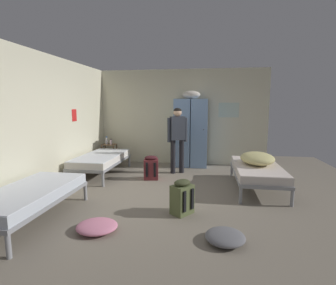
{
  "coord_description": "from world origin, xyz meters",
  "views": [
    {
      "loc": [
        0.8,
        -4.85,
        1.69
      ],
      "look_at": [
        0.0,
        0.26,
        0.95
      ],
      "focal_mm": 28.11,
      "sensor_mm": 36.0,
      "label": 1
    }
  ],
  "objects_px": {
    "bedding_heap": "(257,158)",
    "lotion_bottle": "(111,142)",
    "locker_bank": "(191,131)",
    "backpack_maroon": "(151,168)",
    "backpack_olive": "(182,197)",
    "bed_left_rear": "(101,159)",
    "bed_left_front": "(29,196)",
    "person_traveler": "(177,134)",
    "clothes_pile_grey": "(225,237)",
    "clothes_pile_pink": "(97,226)",
    "shelf_unit": "(109,152)",
    "bed_right": "(257,170)",
    "water_bottle": "(107,141)"
  },
  "relations": [
    {
      "from": "lotion_bottle",
      "to": "person_traveler",
      "type": "bearing_deg",
      "value": -19.28
    },
    {
      "from": "bed_left_front",
      "to": "lotion_bottle",
      "type": "height_order",
      "value": "lotion_bottle"
    },
    {
      "from": "clothes_pile_grey",
      "to": "bed_left_rear",
      "type": "bearing_deg",
      "value": 134.97
    },
    {
      "from": "clothes_pile_grey",
      "to": "bed_left_front",
      "type": "bearing_deg",
      "value": 176.2
    },
    {
      "from": "bed_right",
      "to": "backpack_olive",
      "type": "distance_m",
      "value": 2.03
    },
    {
      "from": "bed_right",
      "to": "person_traveler",
      "type": "bearing_deg",
      "value": 150.88
    },
    {
      "from": "bed_left_rear",
      "to": "backpack_olive",
      "type": "distance_m",
      "value": 2.98
    },
    {
      "from": "person_traveler",
      "to": "clothes_pile_pink",
      "type": "bearing_deg",
      "value": -102.32
    },
    {
      "from": "bed_left_rear",
      "to": "bedding_heap",
      "type": "bearing_deg",
      "value": -7.27
    },
    {
      "from": "bed_left_front",
      "to": "clothes_pile_grey",
      "type": "bearing_deg",
      "value": -3.8
    },
    {
      "from": "bed_right",
      "to": "clothes_pile_grey",
      "type": "relative_size",
      "value": 3.71
    },
    {
      "from": "backpack_maroon",
      "to": "backpack_olive",
      "type": "distance_m",
      "value": 2.02
    },
    {
      "from": "bed_right",
      "to": "lotion_bottle",
      "type": "bearing_deg",
      "value": 155.94
    },
    {
      "from": "bed_left_front",
      "to": "bedding_heap",
      "type": "relative_size",
      "value": 2.13
    },
    {
      "from": "bed_left_front",
      "to": "water_bottle",
      "type": "distance_m",
      "value": 3.84
    },
    {
      "from": "shelf_unit",
      "to": "clothes_pile_grey",
      "type": "xyz_separation_m",
      "value": [
        3.06,
        -3.99,
        -0.28
      ]
    },
    {
      "from": "person_traveler",
      "to": "backpack_maroon",
      "type": "height_order",
      "value": "person_traveler"
    },
    {
      "from": "backpack_olive",
      "to": "clothes_pile_grey",
      "type": "distance_m",
      "value": 1.02
    },
    {
      "from": "person_traveler",
      "to": "lotion_bottle",
      "type": "bearing_deg",
      "value": 160.72
    },
    {
      "from": "shelf_unit",
      "to": "bed_left_rear",
      "type": "height_order",
      "value": "shelf_unit"
    },
    {
      "from": "locker_bank",
      "to": "person_traveler",
      "type": "xyz_separation_m",
      "value": [
        -0.27,
        -0.81,
        0.0
      ]
    },
    {
      "from": "shelf_unit",
      "to": "person_traveler",
      "type": "height_order",
      "value": "person_traveler"
    },
    {
      "from": "bed_left_rear",
      "to": "lotion_bottle",
      "type": "distance_m",
      "value": 1.17
    },
    {
      "from": "person_traveler",
      "to": "clothes_pile_pink",
      "type": "distance_m",
      "value": 3.42
    },
    {
      "from": "backpack_olive",
      "to": "clothes_pile_grey",
      "type": "height_order",
      "value": "backpack_olive"
    },
    {
      "from": "backpack_olive",
      "to": "clothes_pile_grey",
      "type": "xyz_separation_m",
      "value": [
        0.63,
        -0.79,
        -0.19
      ]
    },
    {
      "from": "bedding_heap",
      "to": "lotion_bottle",
      "type": "distance_m",
      "value": 4.07
    },
    {
      "from": "bed_left_rear",
      "to": "water_bottle",
      "type": "relative_size",
      "value": 8.51
    },
    {
      "from": "bed_left_rear",
      "to": "clothes_pile_grey",
      "type": "xyz_separation_m",
      "value": [
        2.81,
        -2.81,
        -0.31
      ]
    },
    {
      "from": "bed_left_rear",
      "to": "backpack_olive",
      "type": "xyz_separation_m",
      "value": [
        2.18,
        -2.03,
        -0.12
      ]
    },
    {
      "from": "shelf_unit",
      "to": "bedding_heap",
      "type": "height_order",
      "value": "bedding_heap"
    },
    {
      "from": "bedding_heap",
      "to": "clothes_pile_pink",
      "type": "bearing_deg",
      "value": -136.54
    },
    {
      "from": "shelf_unit",
      "to": "backpack_maroon",
      "type": "xyz_separation_m",
      "value": [
        1.54,
        -1.38,
        -0.09
      ]
    },
    {
      "from": "locker_bank",
      "to": "clothes_pile_pink",
      "type": "height_order",
      "value": "locker_bank"
    },
    {
      "from": "bed_left_rear",
      "to": "person_traveler",
      "type": "xyz_separation_m",
      "value": [
        1.82,
        0.43,
        0.59
      ]
    },
    {
      "from": "bed_right",
      "to": "clothes_pile_pink",
      "type": "distance_m",
      "value": 3.34
    },
    {
      "from": "locker_bank",
      "to": "clothes_pile_pink",
      "type": "bearing_deg",
      "value": -103.61
    },
    {
      "from": "backpack_olive",
      "to": "clothes_pile_pink",
      "type": "distance_m",
      "value": 1.33
    },
    {
      "from": "bedding_heap",
      "to": "lotion_bottle",
      "type": "bearing_deg",
      "value": 157.08
    },
    {
      "from": "bed_right",
      "to": "water_bottle",
      "type": "xyz_separation_m",
      "value": [
        -3.89,
        1.73,
        0.29
      ]
    },
    {
      "from": "bed_left_front",
      "to": "bedding_heap",
      "type": "height_order",
      "value": "bedding_heap"
    },
    {
      "from": "bed_left_rear",
      "to": "clothes_pile_pink",
      "type": "bearing_deg",
      "value": -68.2
    },
    {
      "from": "bed_left_front",
      "to": "lotion_bottle",
      "type": "bearing_deg",
      "value": 92.74
    },
    {
      "from": "backpack_maroon",
      "to": "bed_left_rear",
      "type": "bearing_deg",
      "value": 170.65
    },
    {
      "from": "locker_bank",
      "to": "lotion_bottle",
      "type": "bearing_deg",
      "value": -177.17
    },
    {
      "from": "bedding_heap",
      "to": "lotion_bottle",
      "type": "height_order",
      "value": "lotion_bottle"
    },
    {
      "from": "bed_right",
      "to": "water_bottle",
      "type": "distance_m",
      "value": 4.27
    },
    {
      "from": "water_bottle",
      "to": "backpack_maroon",
      "type": "xyz_separation_m",
      "value": [
        1.62,
        -1.4,
        -0.41
      ]
    },
    {
      "from": "locker_bank",
      "to": "water_bottle",
      "type": "distance_m",
      "value": 2.44
    },
    {
      "from": "clothes_pile_pink",
      "to": "lotion_bottle",
      "type": "bearing_deg",
      "value": 108.28
    }
  ]
}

